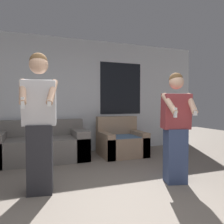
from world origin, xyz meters
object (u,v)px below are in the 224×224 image
(person_left, at_px, (39,121))
(person_right, at_px, (176,127))
(armchair, at_px, (121,142))
(couch, at_px, (41,146))

(person_left, distance_m, person_right, 1.89)
(armchair, distance_m, person_left, 2.50)
(person_right, bearing_deg, couch, 131.43)
(armchair, bearing_deg, person_right, -87.62)
(couch, xyz_separation_m, person_left, (-0.07, -1.77, 0.64))
(couch, relative_size, armchair, 1.91)
(person_left, xyz_separation_m, person_right, (1.87, -0.27, -0.11))
(couch, height_order, person_right, person_right)
(couch, xyz_separation_m, person_right, (1.80, -2.04, 0.52))
(armchair, bearing_deg, person_left, -137.99)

